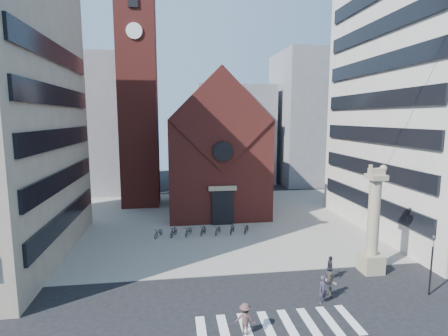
{
  "coord_description": "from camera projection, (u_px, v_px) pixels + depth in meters",
  "views": [
    {
      "loc": [
        -5.37,
        -21.49,
        12.23
      ],
      "look_at": [
        -1.11,
        8.0,
        7.91
      ],
      "focal_mm": 28.0,
      "sensor_mm": 36.0,
      "label": 1
    }
  ],
  "objects": [
    {
      "name": "zebra_crossing",
      "position": [
        278.0,
        325.0,
        20.71
      ],
      "size": [
        10.2,
        3.2,
        0.01
      ],
      "primitive_type": null,
      "color": "white",
      "rests_on": "ground"
    },
    {
      "name": "campanile",
      "position": [
        138.0,
        91.0,
        47.32
      ],
      "size": [
        5.5,
        5.5,
        31.2
      ],
      "color": "maroon",
      "rests_on": "ground"
    },
    {
      "name": "bg_block_mid",
      "position": [
        233.0,
        134.0,
        67.2
      ],
      "size": [
        14.0,
        12.0,
        18.0
      ],
      "primitive_type": "cube",
      "color": "gray",
      "rests_on": "ground"
    },
    {
      "name": "traffic_light",
      "position": [
        431.0,
        264.0,
        23.96
      ],
      "size": [
        0.13,
        0.16,
        4.3
      ],
      "color": "black",
      "rests_on": "ground"
    },
    {
      "name": "pedestrian_3",
      "position": [
        245.0,
        319.0,
        19.76
      ],
      "size": [
        1.34,
        0.97,
        1.86
      ],
      "primitive_type": "imported",
      "rotation": [
        0.0,
        0.0,
        2.89
      ],
      "color": "#4F3634",
      "rests_on": "ground"
    },
    {
      "name": "pedestrian_2",
      "position": [
        330.0,
        268.0,
        26.51
      ],
      "size": [
        0.62,
        1.14,
        1.84
      ],
      "primitive_type": "imported",
      "rotation": [
        0.0,
        0.0,
        1.4
      ],
      "color": "#232229",
      "rests_on": "ground"
    },
    {
      "name": "scooter_4",
      "position": [
        218.0,
        230.0,
        36.72
      ],
      "size": [
        1.31,
        1.92,
        0.96
      ],
      "primitive_type": "imported",
      "rotation": [
        0.0,
        0.0,
        -0.41
      ],
      "color": "black",
      "rests_on": "piazza"
    },
    {
      "name": "bg_block_right",
      "position": [
        319.0,
        119.0,
        66.09
      ],
      "size": [
        16.0,
        14.0,
        24.0
      ],
      "primitive_type": "cube",
      "color": "gray",
      "rests_on": "ground"
    },
    {
      "name": "bg_block_left",
      "position": [
        85.0,
        125.0,
        58.34
      ],
      "size": [
        16.0,
        14.0,
        22.0
      ],
      "primitive_type": "cube",
      "color": "gray",
      "rests_on": "ground"
    },
    {
      "name": "scooter_5",
      "position": [
        232.0,
        229.0,
        36.93
      ],
      "size": [
        1.16,
        1.82,
        1.06
      ],
      "primitive_type": "imported",
      "rotation": [
        0.0,
        0.0,
        -0.41
      ],
      "color": "black",
      "rests_on": "piazza"
    },
    {
      "name": "scooter_6",
      "position": [
        246.0,
        228.0,
        37.15
      ],
      "size": [
        1.31,
        1.92,
        0.96
      ],
      "primitive_type": "imported",
      "rotation": [
        0.0,
        0.0,
        -0.41
      ],
      "color": "black",
      "rests_on": "piazza"
    },
    {
      "name": "pedestrian_0",
      "position": [
        323.0,
        290.0,
        23.09
      ],
      "size": [
        0.81,
        0.67,
        1.89
      ],
      "primitive_type": "imported",
      "rotation": [
        0.0,
        0.0,
        0.38
      ],
      "color": "#352E3F",
      "rests_on": "ground"
    },
    {
      "name": "scooter_2",
      "position": [
        189.0,
        231.0,
        36.29
      ],
      "size": [
        1.31,
        1.92,
        0.96
      ],
      "primitive_type": "imported",
      "rotation": [
        0.0,
        0.0,
        -0.41
      ],
      "color": "black",
      "rests_on": "piazza"
    },
    {
      "name": "ground",
      "position": [
        257.0,
        300.0,
        23.57
      ],
      "size": [
        120.0,
        120.0,
        0.0
      ],
      "primitive_type": "plane",
      "color": "black",
      "rests_on": "ground"
    },
    {
      "name": "scooter_3",
      "position": [
        203.0,
        230.0,
        36.5
      ],
      "size": [
        1.16,
        1.82,
        1.06
      ],
      "primitive_type": "imported",
      "rotation": [
        0.0,
        0.0,
        -0.41
      ],
      "color": "black",
      "rests_on": "piazza"
    },
    {
      "name": "pedestrian_1",
      "position": [
        330.0,
        285.0,
        23.8
      ],
      "size": [
        1.07,
        0.94,
        1.86
      ],
      "primitive_type": "imported",
      "rotation": [
        0.0,
        0.0,
        -0.31
      ],
      "color": "#655A50",
      "rests_on": "ground"
    },
    {
      "name": "scooter_0",
      "position": [
        159.0,
        232.0,
        35.85
      ],
      "size": [
        1.31,
        1.92,
        0.96
      ],
      "primitive_type": "imported",
      "rotation": [
        0.0,
        0.0,
        -0.41
      ],
      "color": "black",
      "rests_on": "piazza"
    },
    {
      "name": "piazza",
      "position": [
        220.0,
        219.0,
        42.17
      ],
      "size": [
        46.0,
        30.0,
        0.05
      ],
      "primitive_type": "cube",
      "color": "gray",
      "rests_on": "ground"
    },
    {
      "name": "scooter_1",
      "position": [
        174.0,
        231.0,
        36.06
      ],
      "size": [
        1.16,
        1.82,
        1.06
      ],
      "primitive_type": "imported",
      "rotation": [
        0.0,
        0.0,
        -0.41
      ],
      "color": "black",
      "rests_on": "piazza"
    },
    {
      "name": "church",
      "position": [
        214.0,
        149.0,
        46.95
      ],
      "size": [
        12.0,
        16.65,
        18.0
      ],
      "color": "maroon",
      "rests_on": "ground"
    },
    {
      "name": "lion_column",
      "position": [
        373.0,
        230.0,
        27.42
      ],
      "size": [
        1.63,
        1.6,
        8.68
      ],
      "color": "tan",
      "rests_on": "ground"
    }
  ]
}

